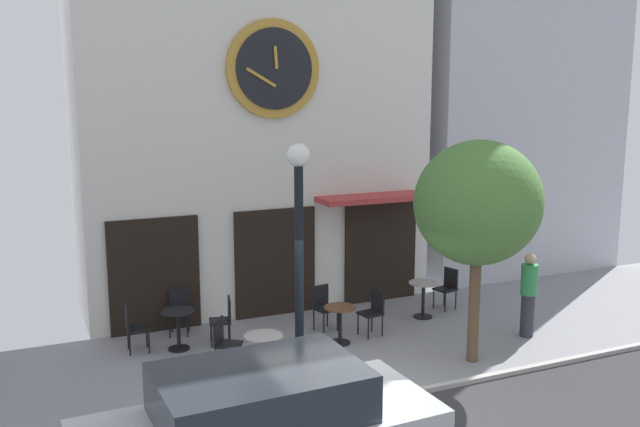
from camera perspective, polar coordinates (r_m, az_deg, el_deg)
ground_plane at (r=10.56m, az=4.40°, el=-16.86°), size 24.15×10.49×0.13m
clock_building at (r=15.53m, az=-5.54°, el=14.01°), size 7.66×3.70×11.26m
neighbor_building_right at (r=20.09m, az=13.63°, el=15.24°), size 5.70×4.84×13.30m
street_lamp at (r=10.76m, az=-1.74°, el=-4.63°), size 0.36×0.36×3.98m
street_tree at (r=12.15m, az=12.92°, el=0.81°), size 2.28×2.05×3.94m
cafe_table_center_right at (r=13.22m, az=-11.61°, el=-8.91°), size 0.61×0.61×0.76m
cafe_table_leftmost at (r=11.82m, az=-4.68°, el=-11.05°), size 0.65×0.65×0.73m
cafe_table_center at (r=13.27m, az=1.66°, el=-8.72°), size 0.61×0.61×0.73m
cafe_table_near_curb at (r=14.88m, az=8.51°, el=-6.60°), size 0.62×0.62×0.77m
cafe_chair_left_end at (r=13.27m, az=-15.16°, el=-8.83°), size 0.42×0.42×0.90m
cafe_chair_facing_wall at (r=15.56m, az=10.48°, el=-5.83°), size 0.48×0.48×0.90m
cafe_chair_curbside at (r=13.74m, az=4.45°, el=-7.85°), size 0.46×0.46×0.90m
cafe_chair_near_lamp at (r=12.20m, az=-7.93°, el=-10.27°), size 0.56×0.56×0.90m
cafe_chair_outer at (r=14.00m, az=0.26°, el=-7.48°), size 0.47×0.47×0.90m
cafe_chair_by_entrance at (r=14.05m, az=-11.54°, el=-7.62°), size 0.50×0.50×0.90m
cafe_chair_right_end at (r=13.36m, az=-7.90°, el=-8.44°), size 0.48×0.48×0.90m
pedestrian_green at (r=14.12m, az=16.81°, el=-6.35°), size 0.44×0.44×1.67m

